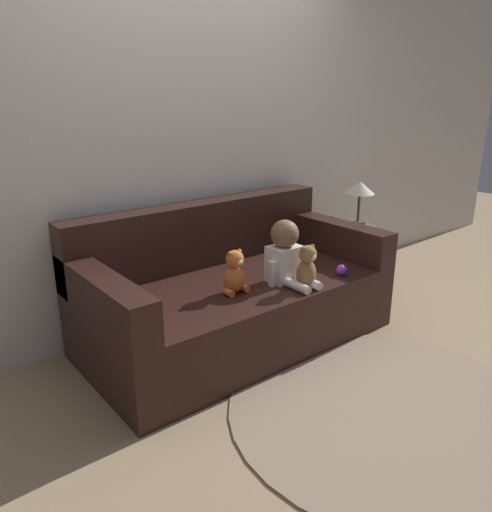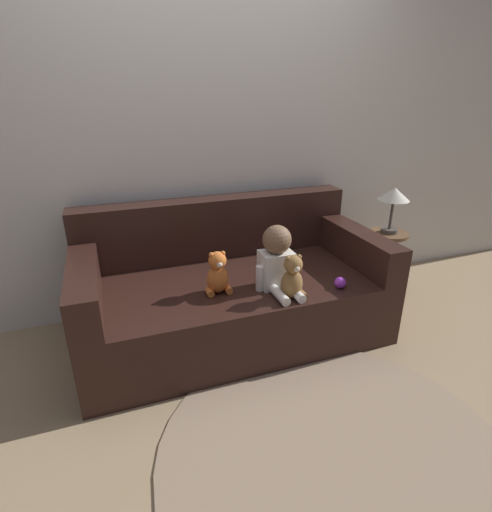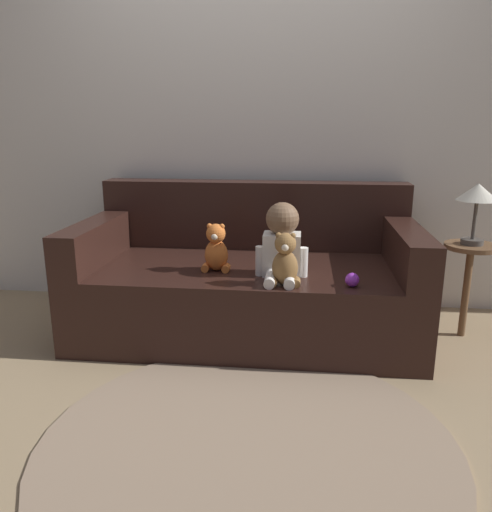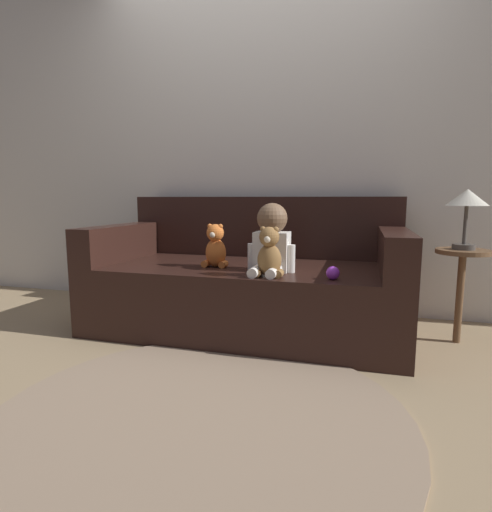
# 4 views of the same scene
# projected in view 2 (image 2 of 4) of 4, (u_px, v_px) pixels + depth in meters

# --- Properties ---
(ground_plane) EXTENTS (12.00, 12.00, 0.00)m
(ground_plane) POSITION_uv_depth(u_px,v_px,m) (234.00, 333.00, 2.69)
(ground_plane) COLOR #9E8460
(wall_back) EXTENTS (8.00, 0.05, 2.60)m
(wall_back) POSITION_uv_depth(u_px,v_px,m) (205.00, 124.00, 2.67)
(wall_back) COLOR silver
(wall_back) RESTS_ON ground_plane
(couch) EXTENTS (1.90, 0.96, 0.84)m
(couch) POSITION_uv_depth(u_px,v_px,m) (231.00, 290.00, 2.63)
(couch) COLOR black
(couch) RESTS_ON ground_plane
(person_baby) EXTENTS (0.27, 0.34, 0.38)m
(person_baby) POSITION_uv_depth(u_px,v_px,m) (277.00, 260.00, 2.34)
(person_baby) COLOR white
(person_baby) RESTS_ON couch
(teddy_bear_brown) EXTENTS (0.15, 0.12, 0.26)m
(teddy_bear_brown) POSITION_uv_depth(u_px,v_px,m) (292.00, 278.00, 2.23)
(teddy_bear_brown) COLOR olive
(teddy_bear_brown) RESTS_ON couch
(plush_toy_side) EXTENTS (0.15, 0.12, 0.26)m
(plush_toy_side) POSITION_uv_depth(u_px,v_px,m) (218.00, 274.00, 2.29)
(plush_toy_side) COLOR orange
(plush_toy_side) RESTS_ON couch
(toy_ball) EXTENTS (0.07, 0.07, 0.07)m
(toy_ball) POSITION_uv_depth(u_px,v_px,m) (340.00, 283.00, 2.38)
(toy_ball) COLOR purple
(toy_ball) RESTS_ON couch
(floor_rug) EXTENTS (1.60, 1.60, 0.01)m
(floor_rug) POSITION_uv_depth(u_px,v_px,m) (335.00, 452.00, 1.80)
(floor_rug) COLOR gray
(floor_rug) RESTS_ON ground_plane
(side_table) EXTENTS (0.29, 0.29, 0.88)m
(side_table) POSITION_uv_depth(u_px,v_px,m) (391.00, 215.00, 2.89)
(side_table) COLOR brown
(side_table) RESTS_ON ground_plane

